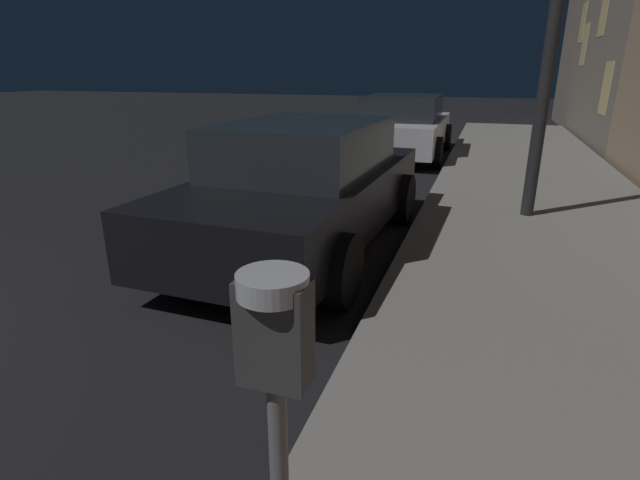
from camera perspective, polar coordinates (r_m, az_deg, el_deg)
name	(u,v)px	position (r m, az deg, el deg)	size (l,w,h in m)	color
parking_meter	(276,381)	(1.39, -5.18, -16.11)	(0.19, 0.19, 1.32)	#59595B
car_black	(304,186)	(5.57, -1.90, 6.29)	(2.11, 4.31, 1.43)	black
car_silver	(403,126)	(12.01, 9.70, 12.99)	(2.11, 4.33, 1.43)	#B7B7BF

